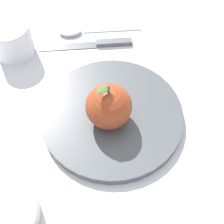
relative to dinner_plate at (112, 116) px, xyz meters
name	(u,v)px	position (x,y,z in m)	size (l,w,h in m)	color
ground_plane	(103,111)	(0.01, -0.02, -0.01)	(2.40, 2.40, 0.00)	silver
dinner_plate	(112,116)	(0.00, 0.00, 0.00)	(0.24, 0.24, 0.02)	#4C5156
apple	(110,106)	(0.01, 0.01, 0.04)	(0.07, 0.07, 0.09)	#9E3D1E
cup	(12,38)	(0.12, -0.21, 0.03)	(0.08, 0.08, 0.07)	white
knife	(94,44)	(-0.03, -0.18, -0.01)	(0.19, 0.07, 0.01)	#59595E
spoon	(80,30)	(-0.01, -0.22, 0.00)	(0.17, 0.07, 0.01)	silver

